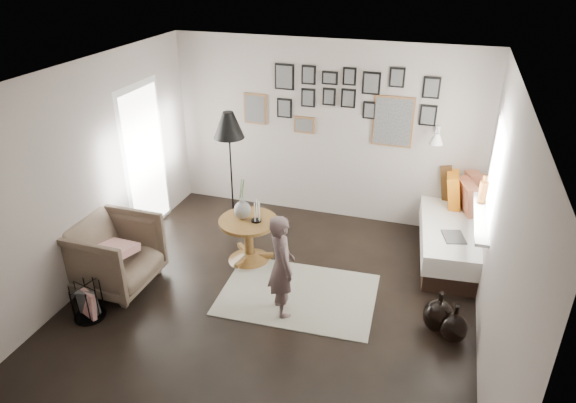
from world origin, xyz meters
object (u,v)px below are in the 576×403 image
(floor_lamp, at_px, (229,130))
(demijohn_large, at_px, (438,316))
(armchair, at_px, (113,254))
(demijohn_small, at_px, (454,328))
(magazine_basket, at_px, (87,302))
(daybed, at_px, (457,224))
(child, at_px, (282,266))
(pedestal_table, at_px, (249,241))
(vase, at_px, (242,207))

(floor_lamp, height_order, demijohn_large, floor_lamp)
(armchair, height_order, demijohn_small, armchair)
(armchair, distance_m, magazine_basket, 0.67)
(magazine_basket, distance_m, demijohn_small, 3.94)
(daybed, height_order, child, child)
(armchair, height_order, child, child)
(magazine_basket, height_order, demijohn_small, demijohn_small)
(pedestal_table, distance_m, child, 1.19)
(magazine_basket, height_order, demijohn_large, demijohn_large)
(demijohn_small, bearing_deg, child, -177.40)
(armchair, height_order, floor_lamp, floor_lamp)
(daybed, distance_m, floor_lamp, 3.31)
(vase, xyz_separation_m, magazine_basket, (-1.19, -1.64, -0.55))
(magazine_basket, bearing_deg, daybed, 36.01)
(demijohn_small, xyz_separation_m, child, (-1.85, -0.08, 0.44))
(demijohn_large, bearing_deg, armchair, -175.15)
(pedestal_table, height_order, magazine_basket, pedestal_table)
(pedestal_table, relative_size, floor_lamp, 0.43)
(vase, xyz_separation_m, demijohn_large, (2.50, -0.70, -0.57))
(pedestal_table, xyz_separation_m, floor_lamp, (-0.51, 0.68, 1.24))
(demijohn_small, relative_size, child, 0.36)
(daybed, xyz_separation_m, magazine_basket, (-3.82, -2.78, -0.14))
(daybed, xyz_separation_m, armchair, (-3.88, -2.15, 0.09))
(vase, xyz_separation_m, demijohn_small, (2.66, -0.82, -0.59))
(armchair, relative_size, magazine_basket, 2.28)
(child, bearing_deg, floor_lamp, 3.53)
(pedestal_table, height_order, armchair, armchair)
(floor_lamp, height_order, child, floor_lamp)
(pedestal_table, height_order, demijohn_large, pedestal_table)
(floor_lamp, distance_m, child, 2.19)
(armchair, bearing_deg, magazine_basket, -173.94)
(pedestal_table, bearing_deg, demijohn_large, -15.61)
(daybed, bearing_deg, vase, -161.82)
(floor_lamp, distance_m, magazine_basket, 2.75)
(daybed, bearing_deg, magazine_basket, -149.24)
(vase, bearing_deg, demijohn_large, -15.56)
(magazine_basket, height_order, child, child)
(armchair, xyz_separation_m, child, (2.06, 0.11, 0.18))
(vase, relative_size, child, 0.44)
(daybed, height_order, armchair, daybed)
(vase, distance_m, daybed, 2.90)
(magazine_basket, distance_m, child, 2.17)
(pedestal_table, relative_size, armchair, 0.80)
(armchair, bearing_deg, demijohn_large, -84.59)
(vase, distance_m, floor_lamp, 1.09)
(pedestal_table, height_order, vase, vase)
(magazine_basket, relative_size, demijohn_large, 0.85)
(child, bearing_deg, demijohn_large, -118.17)
(daybed, height_order, floor_lamp, floor_lamp)
(demijohn_large, bearing_deg, child, -173.09)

